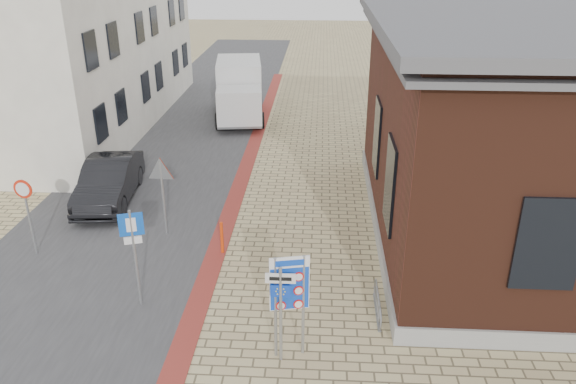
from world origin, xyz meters
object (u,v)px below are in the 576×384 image
(box_truck, at_px, (239,90))
(bollard, at_px, (222,238))
(essen_sign, at_px, (281,300))
(border_sign, at_px, (289,286))
(sedan, at_px, (109,181))
(parking_sign, at_px, (133,241))

(box_truck, relative_size, bollard, 5.67)
(essen_sign, relative_size, bollard, 2.33)
(essen_sign, bearing_deg, border_sign, 48.08)
(sedan, height_order, box_truck, box_truck)
(sedan, relative_size, essen_sign, 1.92)
(parking_sign, bearing_deg, essen_sign, -44.26)
(sedan, height_order, essen_sign, essen_sign)
(sedan, relative_size, bollard, 4.47)
(parking_sign, height_order, bollard, parking_sign)
(sedan, distance_m, border_sign, 10.67)
(sedan, height_order, bollard, sedan)
(sedan, bearing_deg, box_truck, 67.07)
(box_truck, distance_m, parking_sign, 16.93)
(essen_sign, distance_m, bollard, 5.23)
(box_truck, height_order, border_sign, box_truck)
(essen_sign, bearing_deg, sedan, 129.70)
(border_sign, bearing_deg, parking_sign, 144.88)
(border_sign, relative_size, essen_sign, 1.06)
(sedan, bearing_deg, parking_sign, -70.25)
(border_sign, distance_m, parking_sign, 4.34)
(border_sign, bearing_deg, bollard, 105.19)
(essen_sign, xyz_separation_m, bollard, (-2.12, 4.65, -1.09))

